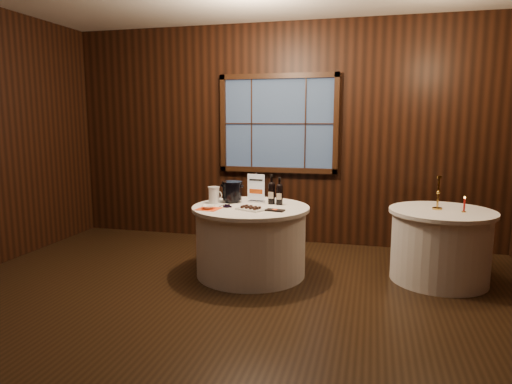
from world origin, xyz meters
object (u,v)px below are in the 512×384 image
(cracker_bowl, at_px, (209,207))
(red_candle, at_px, (464,206))
(brass_candlestick, at_px, (438,197))
(ice_bucket, at_px, (232,191))
(main_table, at_px, (251,240))
(chocolate_plate, at_px, (251,208))
(port_bottle_right, at_px, (279,193))
(side_table, at_px, (440,245))
(port_bottle_left, at_px, (272,191))
(grape_bunch, at_px, (227,206))
(glass_pitcher, at_px, (214,195))
(chocolate_box, at_px, (275,210))
(sign_stand, at_px, (256,192))

(cracker_bowl, relative_size, red_candle, 0.87)
(cracker_bowl, xyz_separation_m, brass_candlestick, (2.34, 0.58, 0.11))
(red_candle, bearing_deg, ice_bucket, -179.17)
(main_table, distance_m, chocolate_plate, 0.45)
(port_bottle_right, xyz_separation_m, red_candle, (1.91, 0.05, -0.07))
(side_table, relative_size, port_bottle_left, 3.28)
(main_table, bearing_deg, grape_bunch, -148.58)
(port_bottle_left, distance_m, ice_bucket, 0.46)
(side_table, xyz_separation_m, chocolate_plate, (-1.94, -0.50, 0.40))
(brass_candlestick, bearing_deg, red_candle, -21.38)
(glass_pitcher, bearing_deg, grape_bunch, -31.22)
(chocolate_box, bearing_deg, brass_candlestick, 26.70)
(sign_stand, xyz_separation_m, ice_bucket, (-0.27, -0.06, 0.01))
(grape_bunch, bearing_deg, glass_pitcher, 135.34)
(port_bottle_left, distance_m, brass_candlestick, 1.77)
(chocolate_box, height_order, glass_pitcher, glass_pitcher)
(ice_bucket, height_order, glass_pitcher, ice_bucket)
(side_table, height_order, sign_stand, sign_stand)
(port_bottle_left, xyz_separation_m, brass_candlestick, (1.76, 0.13, -0.01))
(chocolate_plate, bearing_deg, glass_pitcher, 151.11)
(port_bottle_left, height_order, red_candle, port_bottle_left)
(chocolate_plate, height_order, glass_pitcher, glass_pitcher)
(port_bottle_right, bearing_deg, chocolate_box, -90.33)
(main_table, relative_size, chocolate_plate, 3.75)
(port_bottle_left, relative_size, red_candle, 2.02)
(chocolate_plate, height_order, cracker_bowl, chocolate_plate)
(grape_bunch, xyz_separation_m, glass_pitcher, (-0.22, 0.22, 0.08))
(chocolate_box, relative_size, glass_pitcher, 1.03)
(side_table, relative_size, chocolate_plate, 3.16)
(chocolate_box, bearing_deg, side_table, 25.59)
(sign_stand, distance_m, brass_candlestick, 1.95)
(sign_stand, bearing_deg, brass_candlestick, 11.06)
(port_bottle_left, height_order, grape_bunch, port_bottle_left)
(cracker_bowl, bearing_deg, red_candle, 10.61)
(port_bottle_right, bearing_deg, port_bottle_left, 165.34)
(port_bottle_left, bearing_deg, red_candle, -0.12)
(side_table, relative_size, chocolate_box, 5.62)
(chocolate_box, relative_size, cracker_bowl, 1.35)
(chocolate_box, bearing_deg, chocolate_plate, -168.74)
(ice_bucket, bearing_deg, sign_stand, 13.47)
(side_table, distance_m, red_candle, 0.49)
(main_table, relative_size, glass_pitcher, 6.82)
(main_table, bearing_deg, chocolate_plate, -74.16)
(cracker_bowl, distance_m, red_candle, 2.63)
(glass_pitcher, bearing_deg, port_bottle_right, 20.27)
(side_table, height_order, grape_bunch, grape_bunch)
(ice_bucket, distance_m, red_candle, 2.47)
(sign_stand, distance_m, port_bottle_left, 0.20)
(main_table, xyz_separation_m, brass_candlestick, (1.95, 0.32, 0.51))
(sign_stand, bearing_deg, ice_bucket, -157.43)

